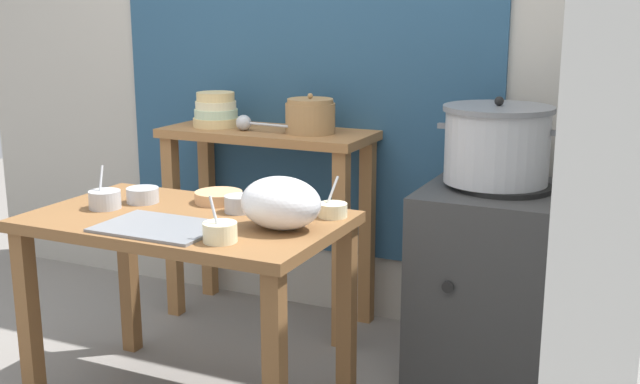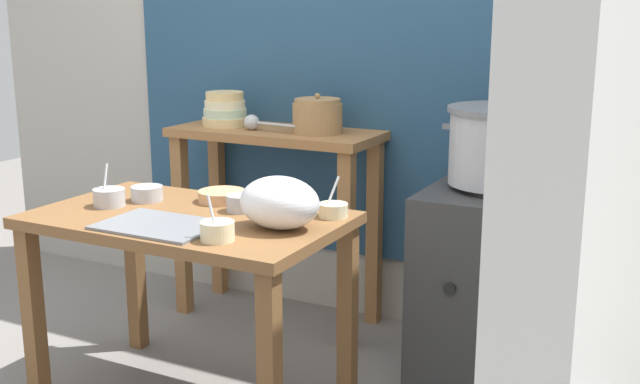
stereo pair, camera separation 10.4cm
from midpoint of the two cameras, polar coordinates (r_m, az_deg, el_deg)
The scene contains 16 objects.
wall_back at distance 3.59m, azimuth 1.52°, elevation 11.24°, with size 4.40×0.12×2.60m.
prep_table at distance 2.82m, azimuth -10.75°, elevation -3.91°, with size 1.10×0.66×0.72m.
back_shelf_table at distance 3.56m, azimuth -4.67°, elevation 1.05°, with size 0.96×0.40×0.90m.
stove_block at distance 3.14m, azimuth 12.02°, elevation -6.51°, with size 0.60×0.61×0.78m.
steamer_pot at distance 3.03m, azimuth 11.87°, elevation 3.45°, with size 0.47×0.42×0.33m.
clay_pot at distance 3.41m, azimuth -1.53°, elevation 5.57°, with size 0.22×0.22×0.17m.
bowl_stack_enamel at distance 3.64m, azimuth -8.44°, elevation 5.91°, with size 0.21×0.21×0.16m.
ladle at distance 3.50m, azimuth -6.28°, elevation 5.05°, with size 0.31×0.07×0.07m.
serving_tray at distance 2.65m, azimuth -12.77°, elevation -2.52°, with size 0.40×0.28×0.01m, color slate.
plastic_bag at distance 2.57m, azimuth -4.05°, elevation -0.82°, with size 0.28×0.21×0.18m, color white.
prep_bowl_0 at distance 3.01m, azimuth -13.82°, elevation -0.18°, with size 0.12×0.12×0.06m.
prep_bowl_1 at distance 2.96m, azimuth -16.46°, elevation -0.48°, with size 0.12×0.12×0.16m.
prep_bowl_2 at distance 2.81m, azimuth -7.00°, elevation -0.82°, with size 0.11×0.11×0.06m.
prep_bowl_3 at distance 2.72m, azimuth -0.15°, elevation -1.27°, with size 0.10×0.10×0.14m.
prep_bowl_4 at distance 2.96m, azimuth -8.44°, elevation -0.32°, with size 0.18×0.18×0.04m.
prep_bowl_5 at distance 2.46m, azimuth -8.54°, elevation -2.86°, with size 0.11×0.11×0.15m.
Camera 1 is at (1.46, -2.22, 1.44)m, focal length 43.70 mm.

